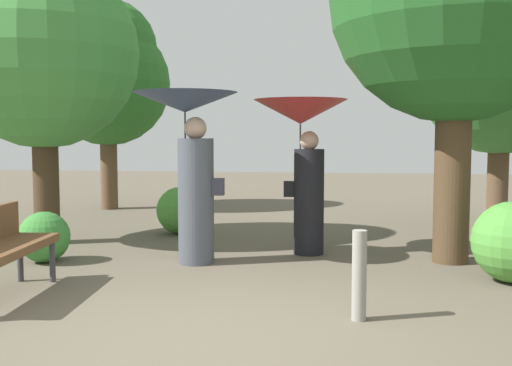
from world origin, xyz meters
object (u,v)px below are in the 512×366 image
at_px(tree_mid_right, 502,57).
at_px(path_marker_post, 359,275).
at_px(tree_mid_left, 107,72).
at_px(person_right, 303,140).
at_px(person_left, 190,144).
at_px(tree_near_left, 42,36).

bearing_deg(tree_mid_right, path_marker_post, -113.23).
bearing_deg(path_marker_post, tree_mid_right, 66.77).
bearing_deg(tree_mid_left, person_right, -44.36).
bearing_deg(path_marker_post, person_left, 133.95).
bearing_deg(tree_mid_left, person_left, -58.84).
height_order(tree_mid_left, path_marker_post, tree_mid_left).
relative_size(tree_near_left, path_marker_post, 5.91).
bearing_deg(person_left, tree_mid_right, -44.76).
xyz_separation_m(person_right, tree_mid_right, (3.10, 2.99, 1.35)).
bearing_deg(tree_mid_left, tree_near_left, -80.77).
xyz_separation_m(tree_near_left, tree_mid_right, (6.70, 2.74, -0.06)).
height_order(person_left, tree_mid_right, tree_mid_right).
bearing_deg(person_right, tree_mid_left, 50.44).
height_order(person_right, path_marker_post, person_right).
bearing_deg(tree_mid_left, tree_mid_right, -8.93).
height_order(person_left, person_right, person_left).
xyz_separation_m(tree_near_left, tree_mid_left, (-0.63, 3.89, -0.09)).
relative_size(person_right, tree_mid_left, 0.46).
relative_size(tree_near_left, tree_mid_left, 1.04).
bearing_deg(path_marker_post, tree_near_left, 144.85).
height_order(person_left, tree_near_left, tree_near_left).
height_order(tree_near_left, tree_mid_right, tree_near_left).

